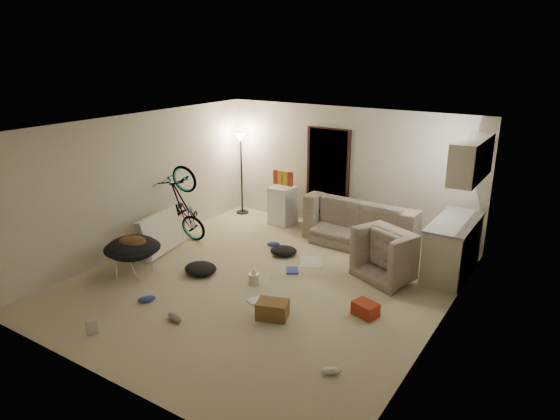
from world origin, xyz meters
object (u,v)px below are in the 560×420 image
Objects in this scene: mini_fridge at (283,205)px; drink_case_a at (273,310)px; bicycle at (184,221)px; armchair at (398,258)px; drink_case_b at (365,309)px; sofa at (364,227)px; tv_box at (160,233)px; kitchen_counter at (452,248)px; saucer_chair at (133,253)px; floor_lamp at (241,156)px; juicer at (254,278)px.

drink_case_a is (1.99, -3.39, -0.28)m from mini_fridge.
armchair is at bearing -84.44° from bicycle.
drink_case_a is at bearing -126.92° from drink_case_b.
mini_fridge is (-1.92, 0.10, 0.07)m from sofa.
bicycle is (-2.97, -1.79, 0.09)m from sofa.
bicycle is 3.67× the size of drink_case_a.
tv_box is (-4.02, -1.37, 0.05)m from armchair.
saucer_chair is at bearing -146.49° from kitchen_counter.
kitchen_counter is (4.83, -0.65, -0.87)m from floor_lamp.
drink_case_a is 1.74× the size of juicer.
kitchen_counter is 3.51× the size of drink_case_a.
mini_fridge reaches higher than saucer_chair.
sofa reaches higher than saucer_chair.
saucer_chair is 2.13× the size of drink_case_a.
drink_case_b is at bearing 12.37° from saucer_chair.
floor_lamp is 3.71m from saucer_chair.
armchair is 1.06× the size of saucer_chair.
bicycle is at bearing -172.53° from drink_case_b.
floor_lamp reaches higher than sofa.
saucer_chair reaches higher than juicer.
sofa is 2.46× the size of saucer_chair.
floor_lamp is at bearing -1.89° from bicycle.
drink_case_a is at bearing -120.80° from kitchen_counter.
saucer_chair is (0.33, -1.58, -0.03)m from bicycle.
armchair is (4.12, -1.25, -0.99)m from floor_lamp.
kitchen_counter is 1.82m from sofa.
saucer_chair is at bearing 54.45° from sofa.
armchair is (1.05, -1.05, -0.01)m from sofa.
saucer_chair reaches higher than armchair.
kitchen_counter is 0.67× the size of sofa.
juicer reaches higher than drink_case_b.
bicycle is 0.64m from tv_box.
juicer is at bearing -160.82° from drink_case_b.
armchair reaches higher than drink_case_a.
juicer is (2.31, -2.78, -1.21)m from floor_lamp.
floor_lamp is 3.81m from juicer.
mini_fridge is (-2.97, 1.15, 0.09)m from armchair.
sofa is 3.47m from bicycle.
armchair is (-0.71, -0.60, -0.13)m from kitchen_counter.
sofa is 2.79× the size of mini_fridge.
drink_case_b is at bearing -106.70° from kitchen_counter.
mini_fridge is 2.94m from juicer.
mini_fridge is at bearing -0.42° from sofa.
drink_case_a and juicer have the same top height.
drink_case_a is at bearing -56.71° from mini_fridge.
floor_lamp is 3.23m from sofa.
sofa is (-1.76, 0.45, -0.11)m from kitchen_counter.
saucer_chair is (-2.64, -3.36, 0.06)m from sofa.
kitchen_counter is 5.12m from tv_box.
floor_lamp is at bearing 96.89° from saucer_chair.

